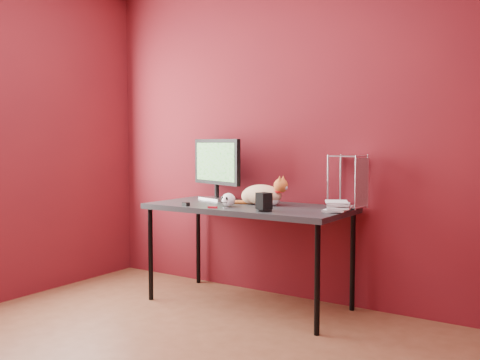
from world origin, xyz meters
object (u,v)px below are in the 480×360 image
Objects in this scene: skull_mug at (228,200)px; book_stack at (329,152)px; monitor at (217,166)px; cat at (262,194)px; desk at (248,212)px; speaker at (264,203)px.

book_stack reaches higher than skull_mug.
monitor reaches higher than cat.
desk is 2.73× the size of monitor.
skull_mug is at bearing -166.41° from book_stack.
monitor is 5.39× the size of skull_mug.
skull_mug is (-0.15, -0.23, -0.03)m from cat.
cat is at bearing 146.02° from speaker.
cat is at bearing 65.53° from skull_mug.
cat is 4.70× the size of skull_mug.
skull_mug is at bearing -120.71° from cat.
speaker is 0.16× the size of book_stack.
skull_mug is 0.81× the size of speaker.
speaker reaches higher than desk.
skull_mug is at bearing -114.11° from desk.
book_stack is (0.55, -0.06, 0.32)m from cat.
desk is at bearing 73.60° from skull_mug.
skull_mug is 0.35m from speaker.
book_stack is (0.70, 0.17, 0.35)m from skull_mug.
speaker reaches higher than skull_mug.
desk is at bearing -133.97° from cat.
cat is at bearing 173.47° from book_stack.
cat is 0.28m from skull_mug.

